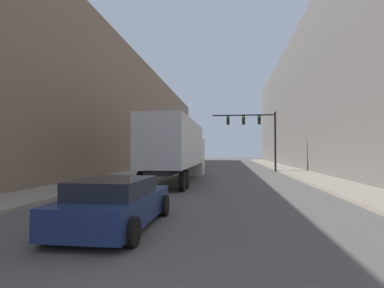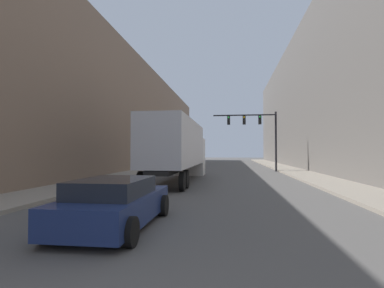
{
  "view_description": "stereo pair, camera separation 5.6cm",
  "coord_description": "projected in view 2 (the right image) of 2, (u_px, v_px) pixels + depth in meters",
  "views": [
    {
      "loc": [
        1.18,
        -0.98,
        1.99
      ],
      "look_at": [
        -0.68,
        13.64,
        2.36
      ],
      "focal_mm": 28.0,
      "sensor_mm": 36.0,
      "label": 1
    },
    {
      "loc": [
        1.23,
        -0.98,
        1.99
      ],
      "look_at": [
        -0.68,
        13.64,
        2.36
      ],
      "focal_mm": 28.0,
      "sensor_mm": 36.0,
      "label": 2
    }
  ],
  "objects": [
    {
      "name": "building_right",
      "position": [
        338.0,
        91.0,
        29.5
      ],
      "size": [
        6.0,
        80.0,
        15.98
      ],
      "color": "#66605B",
      "rests_on": "ground"
    },
    {
      "name": "sidewalk_right",
      "position": [
        292.0,
        171.0,
        29.87
      ],
      "size": [
        2.83,
        80.0,
        0.15
      ],
      "color": "gray",
      "rests_on": "ground"
    },
    {
      "name": "traffic_signal_gantry",
      "position": [
        258.0,
        129.0,
        30.29
      ],
      "size": [
        6.38,
        0.35,
        6.01
      ],
      "color": "black",
      "rests_on": "ground"
    },
    {
      "name": "sidewalk_left",
      "position": [
        150.0,
        170.0,
        31.76
      ],
      "size": [
        2.83,
        80.0,
        0.15
      ],
      "color": "gray",
      "rests_on": "ground"
    },
    {
      "name": "sedan_car",
      "position": [
        115.0,
        203.0,
        7.88
      ],
      "size": [
        2.11,
        4.38,
        1.29
      ],
      "color": "navy",
      "rests_on": "ground"
    },
    {
      "name": "semi_truck",
      "position": [
        179.0,
        148.0,
        20.33
      ],
      "size": [
        2.44,
        12.8,
        3.91
      ],
      "color": "silver",
      "rests_on": "ground"
    },
    {
      "name": "building_left",
      "position": [
        111.0,
        112.0,
        32.49
      ],
      "size": [
        6.0,
        80.0,
        12.58
      ],
      "color": "#846B56",
      "rests_on": "ground"
    }
  ]
}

